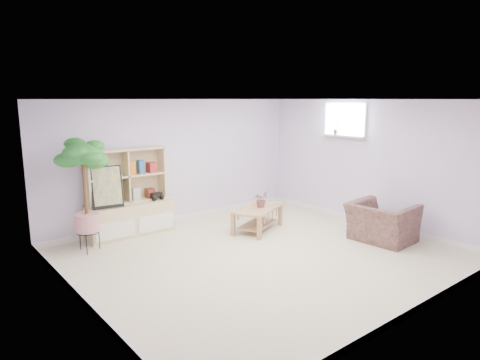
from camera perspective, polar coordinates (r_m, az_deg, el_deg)
floor at (r=6.81m, az=2.84°, el=-9.95°), size 5.50×5.00×0.01m
ceiling at (r=6.37m, az=3.04°, el=10.69°), size 5.50×5.00×0.01m
walls at (r=6.48m, az=2.93°, el=0.03°), size 5.51×5.01×2.40m
baseboard at (r=6.79m, az=2.84°, el=-9.55°), size 5.50×5.00×0.10m
window at (r=8.80m, az=13.84°, el=7.81°), size 0.10×0.98×0.68m
window_sill at (r=8.77m, az=13.51°, el=5.72°), size 0.14×1.00×0.04m
storage_unit at (r=7.82m, az=-14.54°, el=-1.65°), size 1.54×0.52×1.54m
poster at (r=7.56m, az=-17.34°, el=-0.91°), size 0.53×0.19×0.72m
toy_truck at (r=8.01m, az=-11.12°, el=-2.07°), size 0.29×0.21×0.15m
coffee_table at (r=7.95m, az=2.37°, el=-5.22°), size 1.20×0.97×0.43m
table_plant at (r=7.91m, az=2.80°, el=-2.58°), size 0.33×0.31×0.30m
floor_tree at (r=7.13m, az=-19.90°, el=-2.01°), size 0.67×0.67×1.82m
armchair at (r=7.71m, az=18.40°, el=-5.05°), size 0.95×1.07×0.76m
sill_plant at (r=8.86m, az=12.73°, el=6.69°), size 0.16×0.14×0.23m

